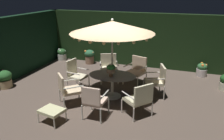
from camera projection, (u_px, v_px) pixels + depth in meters
The scene contains 18 objects.
ground_plane at pixel (112, 97), 7.51m from camera, with size 8.61×7.23×0.02m, color brown.
hedge_backdrop_rear at pixel (138, 40), 10.20m from camera, with size 8.61×0.30×2.35m, color black.
hedge_backdrop_left at pixel (4, 50), 8.43m from camera, with size 0.30×7.23×2.35m, color black.
patio_dining_table at pixel (112, 80), 7.31m from camera, with size 1.52×1.08×0.74m.
patio_umbrella at pixel (112, 27), 6.76m from camera, with size 2.52×2.52×2.49m.
centerpiece_planter at pixel (111, 69), 7.04m from camera, with size 0.27×0.27×0.42m.
patio_chair_north at pixel (137, 69), 8.39m from camera, with size 0.81×0.79×0.98m.
patio_chair_northeast at pixel (109, 66), 8.66m from camera, with size 0.85×0.84×1.00m.
patio_chair_east at pixel (75, 73), 7.95m from camera, with size 0.64×0.64×1.02m.
patio_chair_southeast at pixel (68, 88), 6.76m from camera, with size 0.87×0.87×0.98m.
patio_chair_south at pixel (94, 100), 6.05m from camera, with size 0.56×0.62×0.96m.
patio_chair_southwest at pixel (140, 98), 6.16m from camera, with size 0.87×0.87×0.97m.
patio_chair_west at pixel (157, 79), 7.33m from camera, with size 0.77×0.81×1.03m.
ottoman_footrest at pixel (52, 111), 5.96m from camera, with size 0.67×0.57×0.37m.
potted_plant_back_right at pixel (90, 56), 10.71m from camera, with size 0.47×0.47×0.65m.
potted_plant_left_near at pixel (202, 70), 9.19m from camera, with size 0.40×0.40×0.54m.
potted_plant_right_near at pixel (62, 54), 11.29m from camera, with size 0.44×0.44×0.56m.
potted_plant_back_center at pixel (4, 79), 8.09m from camera, with size 0.54×0.54×0.62m.
Camera 1 is at (2.29, -6.41, 3.30)m, focal length 37.10 mm.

